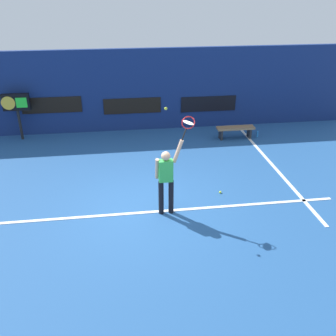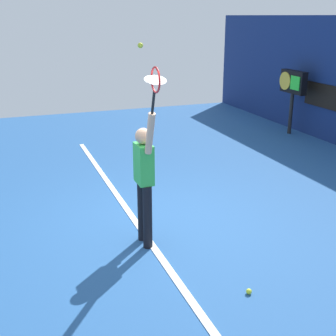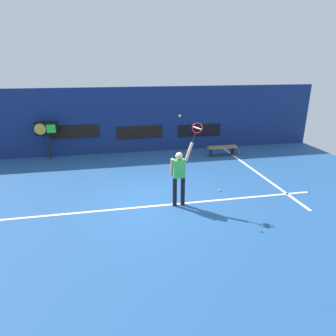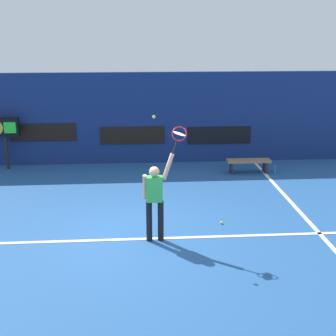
# 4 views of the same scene
# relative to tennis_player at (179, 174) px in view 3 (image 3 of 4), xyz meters

# --- Properties ---
(ground_plane) EXTENTS (18.00, 18.00, 0.00)m
(ground_plane) POSITION_rel_tennis_player_xyz_m (-0.51, 0.34, -1.01)
(ground_plane) COLOR #23518C
(back_wall) EXTENTS (18.00, 0.20, 3.10)m
(back_wall) POSITION_rel_tennis_player_xyz_m (-0.51, 6.17, 0.54)
(back_wall) COLOR navy
(back_wall) RESTS_ON ground_plane
(sponsor_banner_center) EXTENTS (2.20, 0.03, 0.60)m
(sponsor_banner_center) POSITION_rel_tennis_player_xyz_m (-0.51, 6.05, -0.02)
(sponsor_banner_center) COLOR black
(sponsor_banner_portside) EXTENTS (2.20, 0.03, 0.60)m
(sponsor_banner_portside) POSITION_rel_tennis_player_xyz_m (-3.51, 6.05, 0.13)
(sponsor_banner_portside) COLOR black
(sponsor_banner_starboard) EXTENTS (2.20, 0.03, 0.60)m
(sponsor_banner_starboard) POSITION_rel_tennis_player_xyz_m (2.49, 6.05, -0.07)
(sponsor_banner_starboard) COLOR black
(court_baseline) EXTENTS (10.00, 0.10, 0.01)m
(court_baseline) POSITION_rel_tennis_player_xyz_m (-0.51, 0.06, -1.00)
(court_baseline) COLOR white
(court_baseline) RESTS_ON ground_plane
(court_sideline) EXTENTS (0.10, 7.00, 0.01)m
(court_sideline) POSITION_rel_tennis_player_xyz_m (3.73, 2.34, -1.00)
(court_sideline) COLOR white
(court_sideline) RESTS_ON ground_plane
(tennis_player) EXTENTS (0.67, 0.31, 1.97)m
(tennis_player) POSITION_rel_tennis_player_xyz_m (0.00, 0.00, 0.00)
(tennis_player) COLOR black
(tennis_player) RESTS_ON ground_plane
(tennis_racket) EXTENTS (0.40, 0.27, 0.63)m
(tennis_racket) POSITION_rel_tennis_player_xyz_m (0.50, -0.00, 1.34)
(tennis_racket) COLOR black
(tennis_ball) EXTENTS (0.07, 0.07, 0.07)m
(tennis_ball) POSITION_rel_tennis_player_xyz_m (-0.00, -0.02, 1.73)
(tennis_ball) COLOR #CCE033
(scoreboard_clock) EXTENTS (0.96, 0.20, 1.72)m
(scoreboard_clock) POSITION_rel_tennis_player_xyz_m (-4.66, 5.65, 0.33)
(scoreboard_clock) COLOR black
(scoreboard_clock) RESTS_ON ground_plane
(court_bench) EXTENTS (1.40, 0.36, 0.45)m
(court_bench) POSITION_rel_tennis_player_xyz_m (3.22, 4.66, -0.67)
(court_bench) COLOR olive
(court_bench) RESTS_ON ground_plane
(water_bottle) EXTENTS (0.07, 0.07, 0.24)m
(water_bottle) POSITION_rel_tennis_player_xyz_m (4.09, 4.66, -0.89)
(water_bottle) COLOR #338CD8
(water_bottle) RESTS_ON ground_plane
(spare_ball) EXTENTS (0.07, 0.07, 0.07)m
(spare_ball) POSITION_rel_tennis_player_xyz_m (1.61, 0.75, -0.98)
(spare_ball) COLOR #CCE033
(spare_ball) RESTS_ON ground_plane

